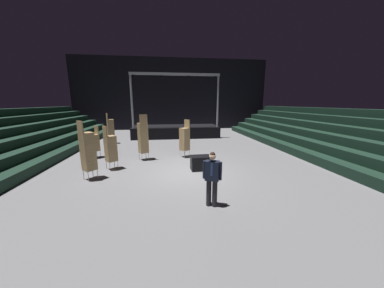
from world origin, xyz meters
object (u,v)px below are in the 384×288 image
(chair_stack_front_left, at_px, (143,137))
(chair_stack_mid_centre, at_px, (94,142))
(man_with_tie, at_px, (212,176))
(chair_stack_mid_left, at_px, (111,129))
(chair_stack_mid_right, at_px, (185,139))
(chair_stack_rear_left, at_px, (111,148))
(stage_riser, at_px, (176,130))
(chair_stack_front_right, at_px, (88,151))
(equipment_road_case, at_px, (201,163))

(chair_stack_front_left, distance_m, chair_stack_mid_centre, 2.89)
(man_with_tie, relative_size, chair_stack_mid_left, 0.73)
(chair_stack_mid_right, bearing_deg, chair_stack_rear_left, 77.88)
(stage_riser, bearing_deg, man_with_tie, -87.99)
(chair_stack_rear_left, bearing_deg, chair_stack_front_right, -62.57)
(chair_stack_mid_centre, xyz_separation_m, equipment_road_case, (5.56, -2.77, -0.57))
(chair_stack_front_right, height_order, chair_stack_mid_centre, chair_stack_front_right)
(chair_stack_mid_right, bearing_deg, man_with_tie, 145.52)
(chair_stack_front_right, distance_m, chair_stack_mid_centre, 3.47)
(chair_stack_mid_left, relative_size, chair_stack_rear_left, 1.12)
(chair_stack_front_right, distance_m, equipment_road_case, 4.76)
(man_with_tie, height_order, chair_stack_front_left, chair_stack_front_left)
(stage_riser, height_order, man_with_tie, stage_riser)
(stage_riser, height_order, equipment_road_case, stage_riser)
(chair_stack_rear_left, height_order, equipment_road_case, chair_stack_rear_left)
(stage_riser, distance_m, chair_stack_front_left, 7.64)
(stage_riser, xyz_separation_m, equipment_road_case, (0.68, -9.33, -0.25))
(man_with_tie, bearing_deg, chair_stack_rear_left, -21.82)
(man_with_tie, xyz_separation_m, chair_stack_front_right, (-4.41, 2.71, 0.25))
(chair_stack_mid_right, height_order, chair_stack_mid_centre, chair_stack_mid_right)
(chair_stack_mid_centre, bearing_deg, chair_stack_front_left, -149.51)
(chair_stack_front_right, bearing_deg, equipment_road_case, 49.90)
(chair_stack_mid_left, bearing_deg, chair_stack_rear_left, -10.33)
(chair_stack_front_left, bearing_deg, chair_stack_mid_left, 94.11)
(chair_stack_front_right, bearing_deg, chair_stack_mid_right, 77.66)
(chair_stack_front_right, distance_m, chair_stack_mid_right, 5.02)
(man_with_tie, height_order, equipment_road_case, man_with_tie)
(chair_stack_front_right, xyz_separation_m, chair_stack_rear_left, (0.54, 1.17, -0.17))
(man_with_tie, bearing_deg, chair_stack_mid_centre, -25.38)
(chair_stack_rear_left, xyz_separation_m, equipment_road_case, (4.11, -0.60, -0.70))
(chair_stack_rear_left, relative_size, equipment_road_case, 2.28)
(chair_stack_front_left, height_order, chair_stack_mid_left, chair_stack_front_left)
(chair_stack_mid_centre, bearing_deg, man_with_tie, 176.98)
(chair_stack_mid_left, bearing_deg, stage_riser, 92.10)
(stage_riser, xyz_separation_m, chair_stack_front_right, (-3.97, -9.90, 0.61))
(stage_riser, height_order, chair_stack_front_left, stage_riser)
(man_with_tie, xyz_separation_m, chair_stack_front_left, (-2.55, 5.30, 0.29))
(chair_stack_front_right, relative_size, chair_stack_mid_centre, 1.33)
(man_with_tie, relative_size, chair_stack_rear_left, 0.82)
(equipment_road_case, bearing_deg, chair_stack_front_right, -173.05)
(chair_stack_mid_centre, bearing_deg, stage_riser, -80.91)
(chair_stack_front_left, bearing_deg, man_with_tie, -91.76)
(stage_riser, height_order, chair_stack_mid_right, stage_riser)
(stage_riser, relative_size, man_with_tie, 4.54)
(chair_stack_front_left, relative_size, chair_stack_mid_left, 1.07)
(chair_stack_mid_left, height_order, chair_stack_mid_centre, chair_stack_mid_left)
(chair_stack_mid_left, xyz_separation_m, chair_stack_rear_left, (1.60, -6.17, -0.13))
(chair_stack_mid_right, xyz_separation_m, chair_stack_mid_centre, (-5.03, 0.47, -0.17))
(man_with_tie, bearing_deg, chair_stack_front_left, -41.01)
(chair_stack_front_left, xyz_separation_m, chair_stack_mid_left, (-2.92, 4.76, -0.08))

